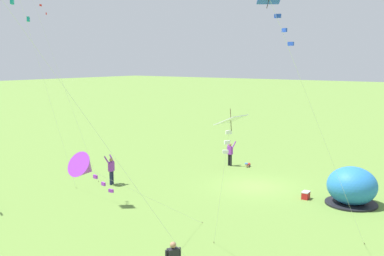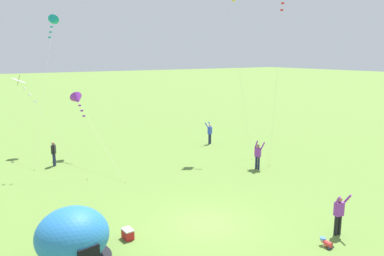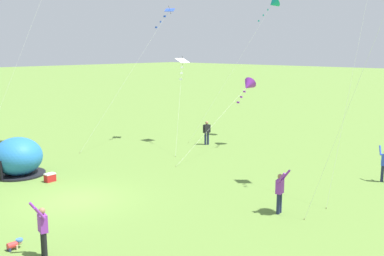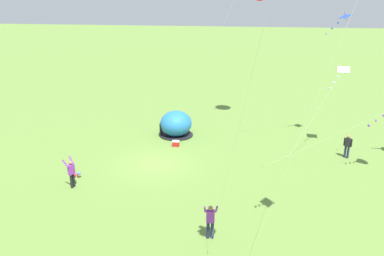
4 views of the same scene
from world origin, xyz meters
name	(u,v)px [view 2 (image 2 of 4)]	position (x,y,z in m)	size (l,w,h in m)	color
ground_plane	(206,224)	(0.00, 0.00, 0.00)	(300.00, 300.00, 0.00)	olive
popup_tent	(73,237)	(-5.97, 0.06, 1.00)	(2.81, 2.81, 2.10)	#2672BF
cooler_box	(128,234)	(-3.57, 0.61, 0.22)	(0.40, 0.55, 0.44)	red
toddler_crawling	(326,243)	(2.92, -4.32, 0.18)	(0.27, 0.55, 0.32)	red
person_strolling	(54,152)	(-3.75, 13.12, 0.96)	(0.39, 0.53, 1.72)	#1E2347
person_watching_sky	(258,155)	(7.67, 4.98, 1.00)	(0.54, 0.67, 1.89)	#1E2347
person_arms_raised	(210,133)	(9.11, 12.65, 1.00)	(0.72, 0.63, 1.89)	#1E2347
person_flying_kite	(339,213)	(4.19, -3.90, 1.00)	(0.68, 0.55, 1.89)	black
kite_teal	(53,21)	(-1.99, 18.48, 10.18)	(3.78, 6.42, 10.71)	silver
kite_white	(22,85)	(-5.50, 12.38, 5.75)	(3.36, 4.06, 6.36)	silver
kite_purple	(77,100)	(-1.44, 14.84, 4.32)	(0.98, 8.16, 4.90)	silver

